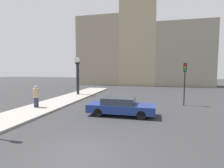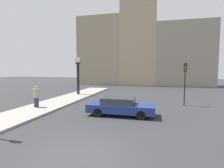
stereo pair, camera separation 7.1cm
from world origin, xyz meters
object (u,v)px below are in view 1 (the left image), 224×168
traffic_light_far (185,75)px  street_clock (78,76)px  pedestrian_tan_coat (36,97)px  sedan_car (121,106)px

traffic_light_far → street_clock: 12.53m
pedestrian_tan_coat → traffic_light_far: bearing=19.9°
traffic_light_far → pedestrian_tan_coat: 13.02m
sedan_car → traffic_light_far: traffic_light_far is taller
sedan_car → street_clock: size_ratio=1.00×
sedan_car → street_clock: street_clock is taller
sedan_car → street_clock: bearing=130.6°
pedestrian_tan_coat → street_clock: bearing=89.1°
sedan_car → traffic_light_far: 7.16m
sedan_car → pedestrian_tan_coat: (-7.18, 0.33, 0.37)m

